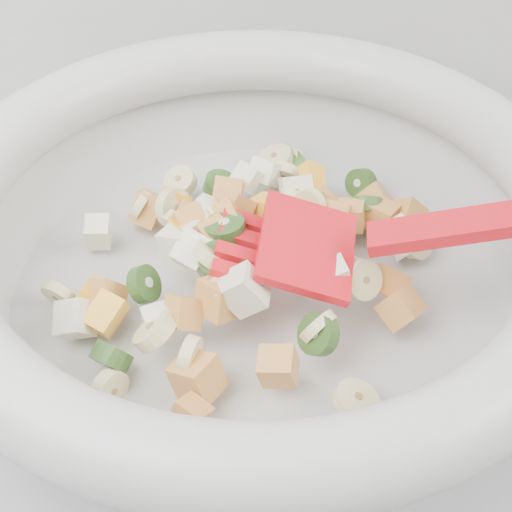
{
  "coord_description": "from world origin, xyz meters",
  "views": [
    {
      "loc": [
        0.11,
        1.1,
        1.29
      ],
      "look_at": [
        0.09,
        1.47,
        0.95
      ],
      "focal_mm": 55.0,
      "sensor_mm": 36.0,
      "label": 1
    }
  ],
  "objects": [
    {
      "name": "mixing_bowl",
      "position": [
        0.09,
        1.47,
        0.96
      ],
      "size": [
        0.5,
        0.42,
        0.15
      ],
      "color": "#B7B7B5",
      "rests_on": "counter"
    }
  ]
}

